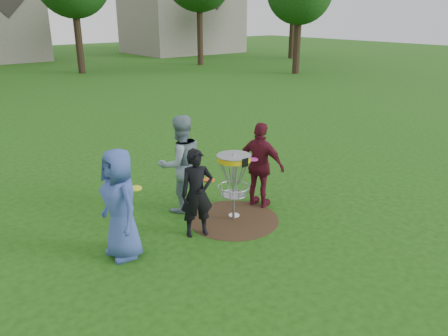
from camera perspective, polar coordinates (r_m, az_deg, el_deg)
ground at (r=8.74m, az=1.24°, el=-6.71°), size 100.00×100.00×0.00m
dirt_patch at (r=8.73m, az=1.24°, el=-6.68°), size 1.80×1.80×0.01m
player_blue at (r=7.31m, az=-13.40°, el=-4.62°), size 0.60×0.92×1.88m
player_black at (r=7.85m, az=-3.55°, el=-3.33°), size 0.70×0.59×1.64m
player_grey at (r=8.82m, az=-5.68°, el=0.52°), size 1.04×0.85×2.00m
player_maroon at (r=9.02m, az=4.78°, el=0.34°), size 0.76×1.14×1.80m
disc_on_grass at (r=8.88m, az=1.32°, el=-6.19°), size 0.22×0.22×0.02m
disc_golf_basket at (r=8.33m, az=1.29°, el=-0.42°), size 0.66×0.67×1.38m
held_discs at (r=8.12m, az=-3.15°, el=-0.21°), size 2.83×1.04×0.24m
house_row at (r=40.27m, az=-25.91°, el=18.31°), size 44.50×10.65×11.62m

